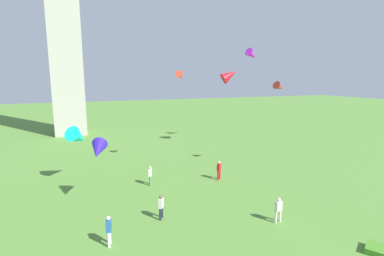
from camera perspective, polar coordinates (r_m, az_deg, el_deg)
name	(u,v)px	position (r m, az deg, el deg)	size (l,w,h in m)	color
person_0	(150,174)	(26.51, -8.32, -9.10)	(0.41, 0.53, 1.78)	#51754C
person_1	(161,206)	(20.45, -6.18, -15.09)	(0.46, 0.51, 1.71)	#1E2333
person_2	(109,229)	(18.13, -16.22, -18.69)	(0.38, 0.55, 1.81)	silver
person_3	(278,208)	(20.75, 16.80, -15.07)	(0.53, 0.30, 1.73)	silver
person_4	(219,169)	(27.70, 5.39, -8.13)	(0.54, 0.51, 1.83)	red
kite_flying_0	(98,150)	(22.37, -18.21, -4.20)	(1.68, 2.23, 1.73)	#2D19C3
kite_flying_1	(180,76)	(30.56, -2.34, 10.28)	(1.48, 1.60, 1.21)	#E5422E
kite_flying_2	(78,137)	(28.19, -21.66, -1.75)	(2.63, 2.88, 2.29)	#11E6EF
kite_flying_3	(280,87)	(30.35, 17.00, 7.82)	(1.55, 1.18, 1.18)	#BB3429
kite_flying_4	(252,55)	(42.33, 11.86, 14.05)	(2.37, 1.81, 1.88)	#CE27F0
kite_flying_5	(230,75)	(39.99, 7.52, 10.38)	(2.84, 1.99, 2.37)	red
kite_bundle_1	(384,252)	(20.13, 33.89, -19.77)	(1.77, 1.20, 0.35)	#438524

